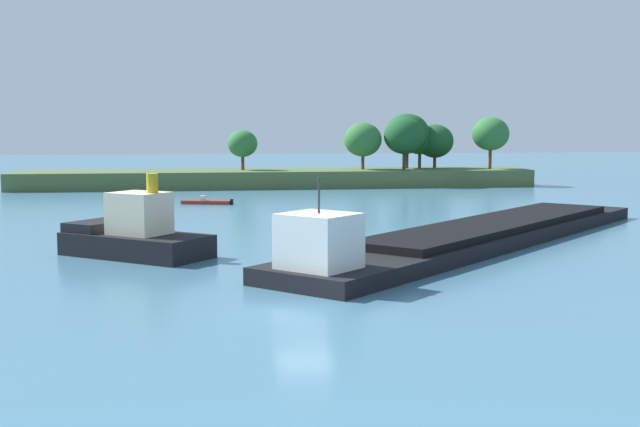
{
  "coord_description": "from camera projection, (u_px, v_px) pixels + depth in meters",
  "views": [
    {
      "loc": [
        -4.13,
        -34.9,
        8.13
      ],
      "look_at": [
        4.59,
        28.42,
        1.2
      ],
      "focal_mm": 45.62,
      "sensor_mm": 36.0,
      "label": 1
    }
  ],
  "objects": [
    {
      "name": "tugboat",
      "position": [
        134.0,
        235.0,
        50.65
      ],
      "size": [
        9.98,
        9.05,
        5.23
      ],
      "color": "black",
      "rests_on": "ground"
    },
    {
      "name": "treeline_island",
      "position": [
        322.0,
        164.0,
        109.38
      ],
      "size": [
        68.08,
        10.38,
        9.78
      ],
      "color": "#4C6038",
      "rests_on": "ground"
    },
    {
      "name": "small_motorboat",
      "position": [
        207.0,
        202.0,
        84.5
      ],
      "size": [
        5.42,
        2.54,
        0.86
      ],
      "color": "maroon",
      "rests_on": "ground"
    },
    {
      "name": "ground_plane",
      "position": [
        305.0,
        311.0,
        35.81
      ],
      "size": [
        400.0,
        400.0,
        0.0
      ],
      "primitive_type": "plane",
      "color": "teal"
    },
    {
      "name": "cargo_barge",
      "position": [
        480.0,
        233.0,
        55.55
      ],
      "size": [
        34.91,
        34.8,
        5.53
      ],
      "color": "black",
      "rests_on": "ground"
    }
  ]
}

